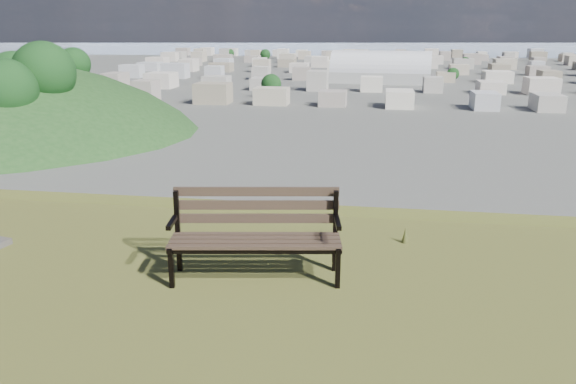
# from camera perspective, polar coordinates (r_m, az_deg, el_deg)

# --- Properties ---
(park_bench) EXTENTS (1.68, 0.76, 0.85)m
(park_bench) POSITION_cam_1_polar(r_m,az_deg,el_deg) (5.43, -3.30, -3.80)
(park_bench) COLOR #463328
(park_bench) RESTS_ON hilltop_mesa
(arena) EXTENTS (51.21, 25.19, 20.93)m
(arena) POSITION_cam_1_polar(r_m,az_deg,el_deg) (295.20, 9.39, 11.86)
(arena) COLOR #B7B7B2
(arena) RESTS_ON ground
(city_blocks) EXTENTS (395.00, 361.00, 7.00)m
(city_blocks) POSITION_cam_1_polar(r_m,az_deg,el_deg) (398.05, 8.90, 12.80)
(city_blocks) COLOR beige
(city_blocks) RESTS_ON ground
(city_trees) EXTENTS (406.52, 387.20, 9.98)m
(city_trees) POSITION_cam_1_polar(r_m,az_deg,el_deg) (323.92, 4.02, 12.40)
(city_trees) COLOR #311E18
(city_trees) RESTS_ON ground
(bay_water) EXTENTS (2400.00, 700.00, 0.12)m
(bay_water) POSITION_cam_1_polar(r_m,az_deg,el_deg) (903.30, 9.14, 14.50)
(bay_water) COLOR #9CB2C6
(bay_water) RESTS_ON ground
(far_hills) EXTENTS (2050.00, 340.00, 60.00)m
(far_hills) POSITION_cam_1_polar(r_m,az_deg,el_deg) (1407.22, 6.68, 16.25)
(far_hills) COLOR #A1ACC8
(far_hills) RESTS_ON ground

